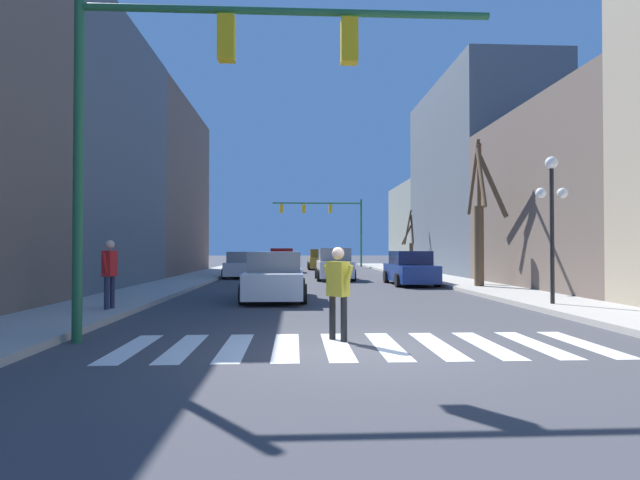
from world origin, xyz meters
name	(u,v)px	position (x,y,z in m)	size (l,w,h in m)	color
ground_plane	(364,349)	(0.00, 0.00, 0.00)	(240.00, 240.00, 0.00)	#424247
building_row_left	(67,163)	(-11.14, 13.58, 5.47)	(6.00, 38.01, 11.45)	#66564C
building_row_right	(526,186)	(11.14, 17.33, 5.09)	(6.00, 46.65, 12.77)	tan
crosswalk_stripes	(362,346)	(0.00, 0.24, 0.00)	(8.55, 2.60, 0.01)	white
traffic_signal_near	(202,82)	(-2.95, 0.82, 4.89)	(7.88, 0.28, 6.66)	#236038
traffic_signal_far	(328,216)	(2.01, 39.39, 4.93)	(8.67, 0.28, 6.54)	#236038
street_lamp_right_corner	(552,199)	(6.25, 5.45, 3.17)	(0.95, 0.36, 4.27)	black
car_parked_left_mid	(319,260)	(0.87, 33.26, 0.79)	(1.98, 4.11, 1.70)	#A38423
car_parked_right_far	(334,265)	(1.00, 19.09, 0.82)	(2.07, 4.12, 1.77)	white
car_parked_left_near	(410,269)	(4.34, 15.13, 0.76)	(2.02, 4.65, 1.63)	navy
car_at_intersection	(244,266)	(-4.27, 21.37, 0.73)	(2.17, 4.14, 1.56)	silver
car_driving_away_lane	(275,277)	(-1.88, 8.49, 0.77)	(2.11, 4.84, 1.63)	white
car_driving_toward_lane	(282,261)	(-2.16, 28.55, 0.82)	(2.00, 4.28, 1.77)	red
pedestrian_on_left_sidewalk	(480,263)	(7.13, 13.48, 1.08)	(0.24, 0.68, 1.56)	#282D47
pedestrian_on_right_sidewalk	(110,268)	(-6.09, 4.81, 1.23)	(0.28, 0.78, 1.82)	#282D47
pedestrian_near_right_corner	(338,285)	(-0.38, 0.80, 1.05)	(0.57, 0.63, 1.77)	black
street_tree_left_mid	(410,246)	(7.09, 26.77, 1.95)	(0.84, 1.96, 4.40)	#473828
street_tree_left_far	(481,218)	(6.74, 12.29, 3.04)	(1.75, 3.97, 6.33)	brown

